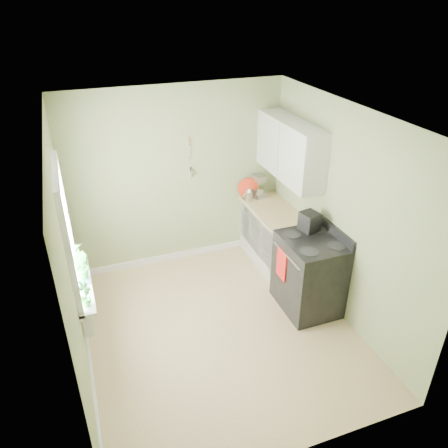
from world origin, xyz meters
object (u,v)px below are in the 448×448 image
object	(u,v)px
stand_mixer	(257,185)
coffee_maker	(309,226)
kettle	(249,195)
stove	(310,273)

from	to	relation	value
stand_mixer	coffee_maker	bearing A→B (deg)	-86.03
stand_mixer	kettle	bearing A→B (deg)	-140.39
stove	kettle	xyz separation A→B (m)	(-0.23, 1.53, 0.50)
kettle	coffee_maker	world-z (taller)	coffee_maker
stand_mixer	coffee_maker	world-z (taller)	stand_mixer
stove	stand_mixer	size ratio (longest dim) A/B	2.92
stove	kettle	distance (m)	1.63
stove	coffee_maker	size ratio (longest dim) A/B	3.16
stand_mixer	kettle	distance (m)	0.26
stand_mixer	kettle	xyz separation A→B (m)	(-0.19, -0.16, -0.06)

